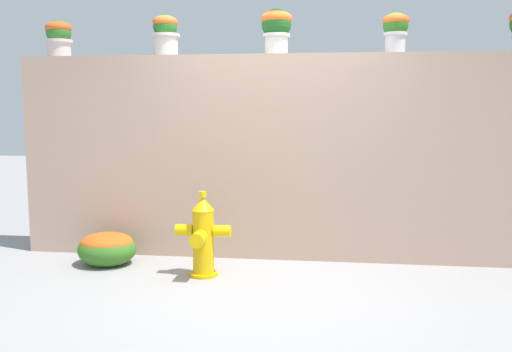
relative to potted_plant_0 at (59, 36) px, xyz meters
name	(u,v)px	position (x,y,z in m)	size (l,w,h in m)	color
ground_plane	(262,292)	(2.31, -1.17, -2.31)	(24.00, 24.00, 0.00)	#969393
stone_wall	(276,157)	(2.31, 0.01, -1.27)	(5.32, 0.36, 2.09)	tan
potted_plant_0	(59,36)	(0.00, 0.00, 0.00)	(0.28, 0.28, 0.39)	beige
potted_plant_1	(165,33)	(1.16, 0.03, 0.02)	(0.30, 0.30, 0.43)	beige
potted_plant_2	(276,27)	(2.31, 0.04, 0.06)	(0.32, 0.32, 0.46)	silver
potted_plant_3	(396,28)	(3.49, 0.01, 0.02)	(0.26, 0.26, 0.40)	silver
fire_hydrant	(203,237)	(1.72, -0.79, -1.94)	(0.51, 0.41, 0.79)	#E5AE0A
flower_bush_left	(107,247)	(0.68, -0.54, -2.14)	(0.58, 0.52, 0.34)	#366D22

